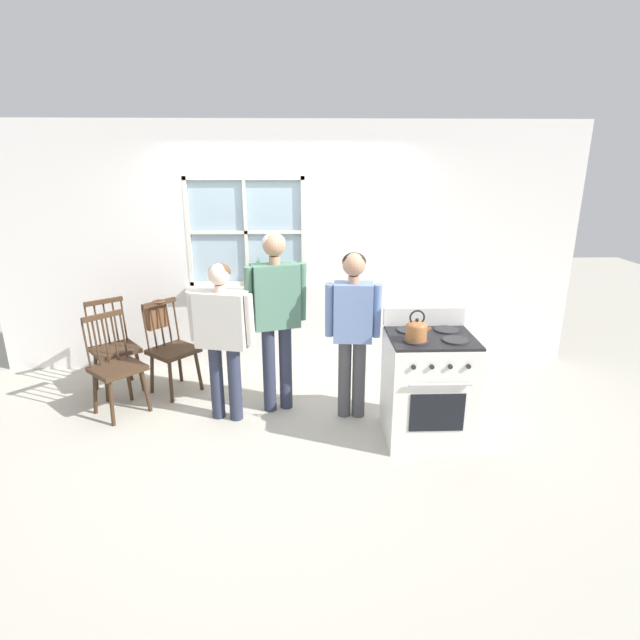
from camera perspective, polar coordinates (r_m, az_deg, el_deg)
The scene contains 12 objects.
ground_plane at distance 4.65m, azimuth -4.16°, elevation -11.85°, with size 16.00×16.00×0.00m, color #B2AD9E.
wall_back at distance 5.52m, azimuth -3.67°, elevation 7.74°, with size 6.40×0.16×2.70m.
chair_by_window at distance 5.30m, azimuth -16.54°, elevation -3.37°, with size 0.58×0.58×0.95m.
chair_near_wall at distance 5.04m, azimuth -22.24°, elevation -5.13°, with size 0.58×0.58×0.95m.
chair_center_cluster at distance 5.53m, azimuth -22.43°, elevation -3.14°, with size 0.58×0.57×0.95m.
person_elderly_left at distance 4.48m, azimuth -11.10°, elevation -0.94°, with size 0.61×0.31×1.46m.
person_teen_center at distance 4.55m, azimuth -5.09°, elevation 1.57°, with size 0.58×0.33×1.69m.
person_adult_right at distance 4.44m, azimuth 3.78°, elevation -0.16°, with size 0.50×0.24×1.54m.
stove at distance 4.35m, azimuth 12.22°, elevation -7.38°, with size 0.70×0.68×1.08m.
kettle at distance 3.99m, azimuth 10.98°, elevation -1.09°, with size 0.21×0.17×0.25m.
potted_plant at distance 5.51m, azimuth -7.06°, elevation 4.87°, with size 0.16×0.16×0.35m.
handbag at distance 5.39m, azimuth -18.29°, elevation 0.51°, with size 0.25×0.25×0.31m.
Camera 1 is at (0.20, -4.04, 2.29)m, focal length 28.00 mm.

